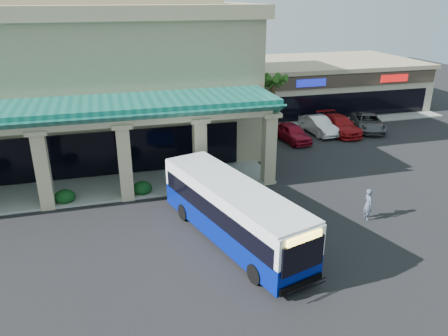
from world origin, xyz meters
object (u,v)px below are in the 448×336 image
object	(u,v)px
car_silver	(292,133)
car_red	(339,125)
pedestrian	(368,204)
car_gray	(368,122)
transit_bus	(233,213)
car_white	(318,125)

from	to	relation	value
car_silver	car_red	bearing A→B (deg)	3.63
pedestrian	car_gray	world-z (taller)	pedestrian
transit_bus	car_gray	xyz separation A→B (m)	(17.30, 15.01, -0.77)
car_white	car_gray	bearing A→B (deg)	-6.19
car_red	car_gray	bearing A→B (deg)	1.97
car_silver	car_red	xyz separation A→B (m)	(4.95, 0.97, 0.03)
car_red	car_silver	bearing A→B (deg)	-170.56
car_silver	car_gray	distance (m)	8.07
pedestrian	car_white	size ratio (longest dim) A/B	0.39
transit_bus	car_white	size ratio (longest dim) A/B	2.32
pedestrian	car_gray	bearing A→B (deg)	-28.50
car_white	car_red	distance (m)	1.87
car_silver	car_gray	size ratio (longest dim) A/B	0.84
transit_bus	car_red	bearing A→B (deg)	29.69
car_red	car_white	bearing A→B (deg)	166.06
car_white	car_red	bearing A→B (deg)	-16.06
transit_bus	pedestrian	bearing A→B (deg)	-15.71
pedestrian	car_white	world-z (taller)	pedestrian
pedestrian	car_silver	world-z (taller)	pedestrian
car_silver	car_red	world-z (taller)	car_red
car_red	car_gray	world-z (taller)	car_red
car_white	car_gray	xyz separation A→B (m)	(4.86, -0.20, -0.03)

